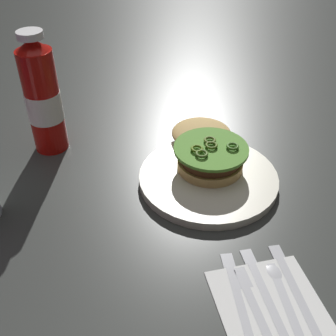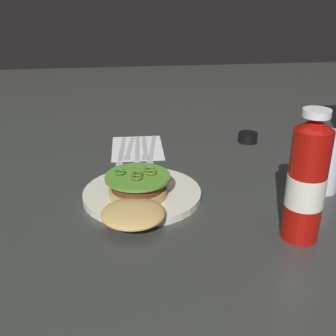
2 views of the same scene
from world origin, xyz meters
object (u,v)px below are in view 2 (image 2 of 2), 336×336
condiment_cup (248,137)px  fork_utensil (145,149)px  burger_sandwich (136,195)px  spoon_utensil (129,151)px  butter_knife (122,151)px  steak_knife (137,150)px  ketchup_bottle (307,182)px  table_knife (152,150)px  dinner_plate (142,194)px  napkin (137,148)px  water_glass (324,162)px

condiment_cup → fork_utensil: (0.03, -0.30, -0.01)m
burger_sandwich → spoon_utensil: bearing=-179.4°
burger_sandwich → butter_knife: size_ratio=1.05×
burger_sandwich → butter_knife: burger_sandwich is taller
condiment_cup → butter_knife: size_ratio=0.26×
condiment_cup → steak_knife: size_ratio=0.25×
ketchup_bottle → table_knife: bearing=-153.3°
dinner_plate → ketchup_bottle: ketchup_bottle is taller
burger_sandwich → napkin: size_ratio=1.20×
burger_sandwich → napkin: (-0.35, 0.02, -0.03)m
ketchup_bottle → butter_knife: size_ratio=1.12×
napkin → burger_sandwich: bearing=-3.6°
napkin → fork_utensil: size_ratio=1.05×
butter_knife → steak_knife: same height
table_knife → napkin: bearing=-126.5°
burger_sandwich → napkin: bearing=176.4°
water_glass → condiment_cup: (-0.32, -0.07, -0.05)m
burger_sandwich → butter_knife: bearing=-176.0°
water_glass → napkin: 0.50m
steak_knife → fork_utensil: size_ratio=1.22×
water_glass → table_knife: (-0.28, -0.35, -0.06)m
water_glass → steak_knife: (-0.28, -0.39, -0.06)m
ketchup_bottle → table_knife: ketchup_bottle is taller
dinner_plate → butter_knife: dinner_plate is taller
ketchup_bottle → spoon_utensil: ketchup_bottle is taller
butter_knife → steak_knife: bearing=87.8°
burger_sandwich → napkin: 0.35m
butter_knife → condiment_cup: bearing=95.8°
ketchup_bottle → water_glass: 0.22m
burger_sandwich → spoon_utensil: burger_sandwich is taller
burger_sandwich → steak_knife: size_ratio=1.03×
napkin → fork_utensil: bearing=47.0°
water_glass → fork_utensil: 0.47m
napkin → spoon_utensil: size_ratio=1.05×
napkin → spoon_utensil: bearing=-42.2°
ketchup_bottle → table_knife: (-0.45, -0.23, -0.11)m
condiment_cup → butter_knife: bearing=-84.2°
water_glass → steak_knife: size_ratio=0.62×
ketchup_bottle → fork_utensil: ketchup_bottle is taller
burger_sandwich → spoon_utensil: (-0.32, -0.00, -0.03)m
burger_sandwich → table_knife: 0.33m
water_glass → table_knife: size_ratio=0.62×
table_knife → condiment_cup: bearing=98.1°
dinner_plate → burger_sandwich: size_ratio=1.12×
ketchup_bottle → condiment_cup: size_ratio=4.33×
table_knife → butter_knife: bearing=-91.9°
water_glass → spoon_utensil: (-0.28, -0.42, -0.06)m
butter_knife → spoon_utensil: 0.02m
fork_utensil → dinner_plate: bearing=-5.7°
condiment_cup → fork_utensil: 0.30m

